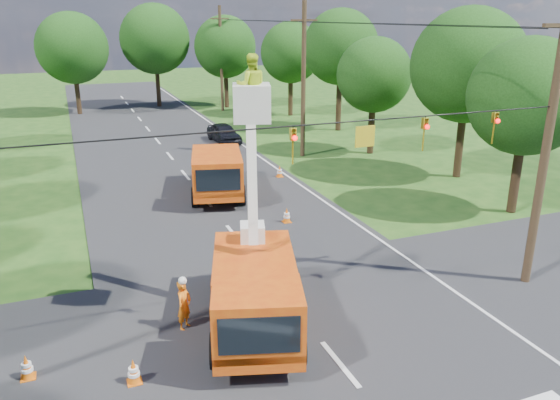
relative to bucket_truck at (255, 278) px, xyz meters
name	(u,v)px	position (x,y,z in m)	size (l,w,h in m)	color
ground	(186,176)	(1.53, 17.36, -1.70)	(140.00, 140.00, 0.00)	#1E4615
road_main	(186,176)	(1.53, 17.36, -1.70)	(12.00, 100.00, 0.06)	black
road_cross	(310,328)	(1.53, -0.64, -1.70)	(56.00, 10.00, 0.07)	black
edge_line	(273,167)	(7.13, 17.36, -1.70)	(0.12, 90.00, 0.02)	silver
bucket_truck	(255,278)	(0.00, 0.00, 0.00)	(4.12, 6.83, 8.13)	#D75A0F
second_truck	(217,171)	(2.38, 13.14, -0.41)	(3.95, 7.02, 2.48)	#D75A0F
ground_worker	(184,305)	(-2.02, 0.76, -0.91)	(0.58, 0.38, 1.59)	orange
distant_car	(224,133)	(6.19, 25.34, -1.00)	(1.66, 4.13, 1.41)	black
traffic_cone_2	(285,242)	(3.02, 5.11, -1.35)	(0.38, 0.38, 0.71)	#E05F0B
traffic_cone_3	(287,215)	(4.24, 7.94, -1.35)	(0.38, 0.38, 0.71)	#E05F0B
traffic_cone_4	(134,372)	(-3.81, -1.38, -1.35)	(0.38, 0.38, 0.71)	#E05F0B
traffic_cone_5	(27,367)	(-6.39, -0.17, -1.35)	(0.38, 0.38, 0.71)	#E05F0B
traffic_cone_7	(280,171)	(6.65, 15.02, -1.35)	(0.38, 0.38, 0.71)	#E05F0B
pole_right_near	(547,143)	(10.03, -0.64, 3.40)	(1.80, 0.30, 10.00)	#4C3823
pole_right_mid	(303,80)	(10.03, 19.36, 3.40)	(1.80, 0.30, 10.00)	#4C3823
pole_right_far	(221,58)	(10.03, 39.36, 3.40)	(1.80, 0.30, 10.00)	#4C3823
signal_span	(384,134)	(3.75, -0.65, 4.17)	(18.00, 0.29, 1.07)	black
tree_right_a	(527,97)	(15.03, 5.36, 3.86)	(5.40, 5.40, 8.28)	#382616
tree_right_b	(468,66)	(16.53, 11.36, 4.73)	(6.40, 6.40, 9.65)	#382616
tree_right_c	(374,75)	(14.73, 18.36, 3.61)	(5.00, 5.00, 7.83)	#382616
tree_right_d	(341,47)	(16.33, 26.36, 4.97)	(6.00, 6.00, 9.70)	#382616
tree_right_e	(291,53)	(15.33, 34.36, 4.11)	(5.60, 5.60, 8.63)	#382616
tree_far_a	(72,48)	(-3.47, 42.36, 4.48)	(6.60, 6.60, 9.50)	#382616
tree_far_b	(155,39)	(4.53, 44.36, 5.10)	(7.00, 7.00, 10.32)	#382616
tree_far_c	(225,47)	(11.03, 41.36, 4.36)	(6.20, 6.20, 9.18)	#382616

